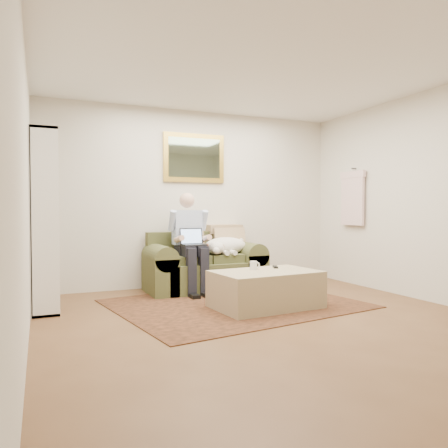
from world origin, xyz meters
TOP-DOWN VIEW (x-y plane):
  - room_shell at (0.00, 0.35)m, footprint 4.51×5.00m
  - rug at (-0.00, 1.04)m, footprint 3.06×2.61m
  - sofa at (-0.02, 2.05)m, footprint 1.62×0.82m
  - seated_man at (-0.26, 1.91)m, footprint 0.53×0.76m
  - laptop at (-0.26, 1.84)m, footprint 0.31×0.25m
  - sleeping_dog at (0.27, 1.97)m, footprint 0.67×0.42m
  - ottoman at (0.23, 0.71)m, footprint 1.24×0.85m
  - coffee_mug at (0.15, 0.86)m, footprint 0.08×0.08m
  - tv_remote at (0.47, 0.91)m, footprint 0.10×0.16m
  - bookshelf at (-2.10, 1.60)m, footprint 0.28×0.80m
  - wall_mirror at (-0.02, 2.47)m, footprint 0.94×0.04m
  - hanging_shirt at (2.19, 1.60)m, footprint 0.06×0.52m

SIDE VIEW (x-z plane):
  - rug at x=0.00m, z-range 0.00..0.01m
  - ottoman at x=0.23m, z-range 0.00..0.43m
  - sofa at x=-0.02m, z-range -0.21..0.77m
  - tv_remote at x=0.47m, z-range 0.43..0.45m
  - coffee_mug at x=0.15m, z-range 0.43..0.53m
  - sleeping_dog at x=0.27m, z-range 0.50..0.74m
  - seated_man at x=-0.26m, z-range 0.00..1.36m
  - laptop at x=-0.26m, z-range 0.60..0.83m
  - bookshelf at x=-2.10m, z-range 0.00..2.00m
  - room_shell at x=0.00m, z-range 0.00..2.61m
  - hanging_shirt at x=2.19m, z-range 0.90..1.80m
  - wall_mirror at x=-0.02m, z-range 1.54..2.26m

